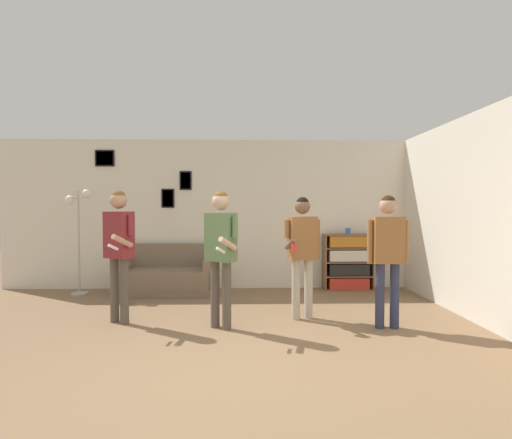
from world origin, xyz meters
TOP-DOWN VIEW (x-y plane):
  - ground_plane at (0.00, 0.00)m, footprint 20.00×20.00m
  - wall_back at (-0.01, 3.71)m, footprint 8.53×0.08m
  - wall_right at (3.09, 1.84)m, footprint 0.06×6.08m
  - couch at (-1.21, 3.28)m, footprint 1.55×0.80m
  - bookshelf at (1.97, 3.49)m, footprint 0.87×0.30m
  - floor_lamp at (-2.67, 3.19)m, footprint 0.44×0.28m
  - person_player_foreground_left at (-1.47, 1.51)m, footprint 0.44×0.60m
  - person_player_foreground_center at (-0.16, 1.25)m, footprint 0.42×0.60m
  - person_watcher_holding_cup at (0.89, 1.64)m, footprint 0.49×0.49m
  - person_spectator_near_bookshelf at (1.87, 1.21)m, footprint 0.50×0.21m
  - bottle_on_floor at (-1.69, 2.52)m, footprint 0.07×0.07m
  - drinking_cup at (1.97, 3.49)m, footprint 0.09×0.09m

SIDE VIEW (x-z plane):
  - ground_plane at x=0.00m, z-range 0.00..0.00m
  - bottle_on_floor at x=-1.69m, z-range -0.03..0.25m
  - couch at x=-1.21m, z-range -0.13..0.70m
  - bookshelf at x=1.97m, z-range 0.00..0.99m
  - person_watcher_holding_cup at x=0.89m, z-range 0.18..1.79m
  - person_spectator_near_bookshelf at x=1.87m, z-range 0.18..1.80m
  - person_player_foreground_center at x=-0.16m, z-range 0.19..1.87m
  - person_player_foreground_left at x=-1.47m, z-range 0.20..1.89m
  - drinking_cup at x=1.97m, z-range 1.00..1.11m
  - floor_lamp at x=-2.67m, z-range 0.33..2.10m
  - wall_right at x=3.09m, z-range 0.00..2.70m
  - wall_back at x=-0.01m, z-range 0.00..2.70m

